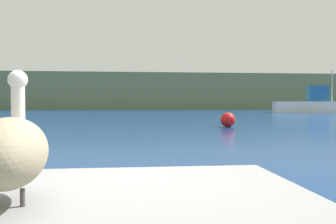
# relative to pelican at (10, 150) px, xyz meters

# --- Properties ---
(hillside_backdrop) EXTENTS (140.00, 13.33, 6.19)m
(hillside_backdrop) POSITION_rel_pelican_xyz_m (0.69, 65.50, 2.18)
(hillside_backdrop) COLOR #6B7A51
(hillside_backdrop) RESTS_ON ground
(pelican) EXTENTS (0.55, 1.25, 0.84)m
(pelican) POSITION_rel_pelican_xyz_m (0.00, 0.00, 0.00)
(pelican) COLOR gray
(pelican) RESTS_ON pier_dock
(fishing_boat_white) EXTENTS (8.34, 4.30, 4.84)m
(fishing_boat_white) POSITION_rel_pelican_xyz_m (21.71, 37.96, 0.05)
(fishing_boat_white) COLOR white
(fishing_boat_white) RESTS_ON ground
(mooring_buoy) EXTENTS (0.71, 0.71, 0.71)m
(mooring_buoy) POSITION_rel_pelican_xyz_m (5.59, 15.23, -0.56)
(mooring_buoy) COLOR red
(mooring_buoy) RESTS_ON ground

